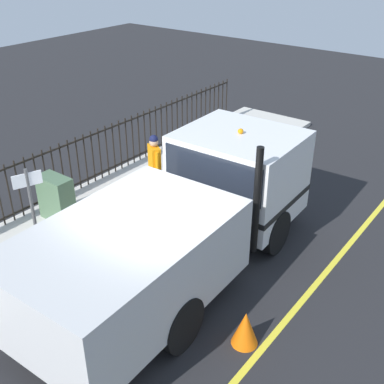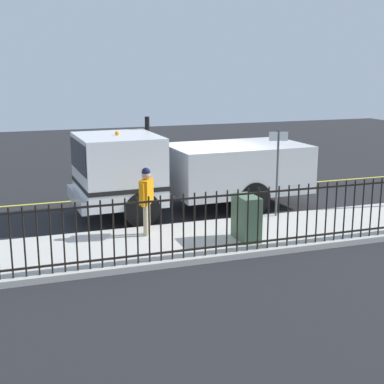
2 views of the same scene
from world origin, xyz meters
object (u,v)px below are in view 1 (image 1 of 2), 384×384
worker_standing (154,160)px  traffic_cone (245,328)px  work_truck (191,211)px  utility_cabinet (56,198)px  street_sign (34,215)px

worker_standing → traffic_cone: (-4.30, 2.69, -0.84)m
work_truck → utility_cabinet: 3.55m
utility_cabinet → street_sign: (-1.66, 1.67, 0.96)m
utility_cabinet → traffic_cone: 5.46m
work_truck → worker_standing: (2.32, -1.56, -0.14)m
utility_cabinet → work_truck: bearing=-170.5°
worker_standing → street_sign: (-0.54, 3.80, 0.47)m
utility_cabinet → street_sign: bearing=135.0°
work_truck → street_sign: 2.88m
street_sign → work_truck: bearing=-128.4°
work_truck → street_sign: (1.78, 2.24, 0.32)m
work_truck → worker_standing: bearing=144.2°
work_truck → traffic_cone: (-1.98, 1.14, -0.98)m
worker_standing → street_sign: bearing=-48.3°
worker_standing → traffic_cone: bearing=1.6°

